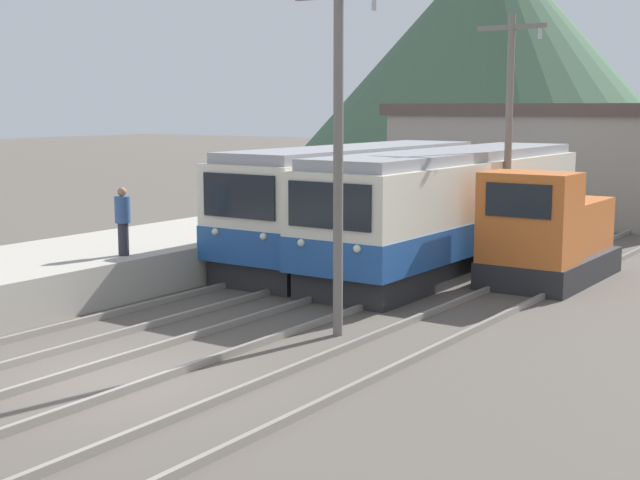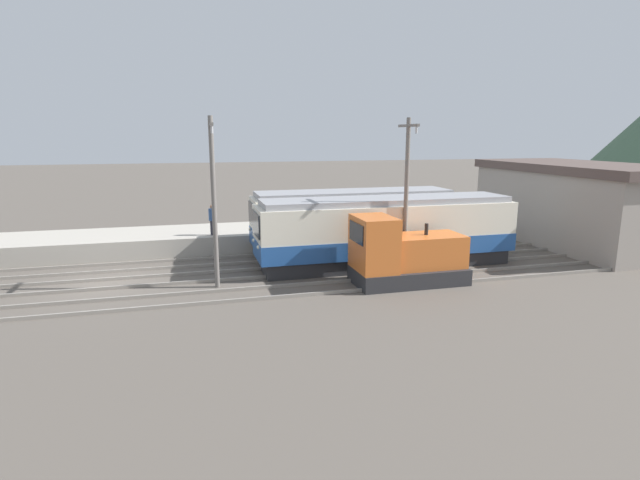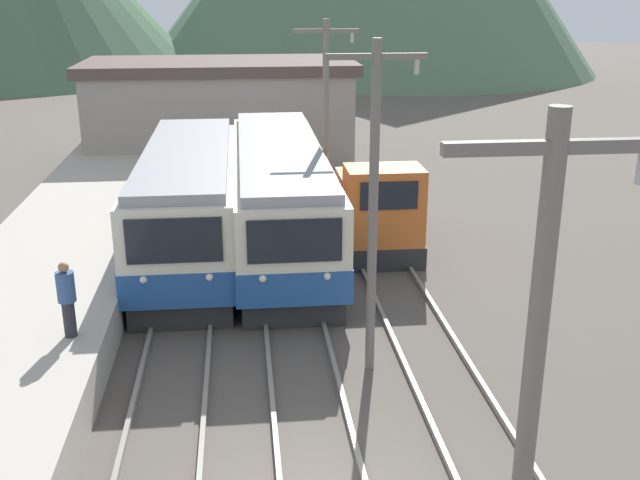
% 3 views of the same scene
% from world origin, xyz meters
% --- Properties ---
extents(ground_plane, '(200.00, 200.00, 0.00)m').
position_xyz_m(ground_plane, '(0.00, 0.00, 0.00)').
color(ground_plane, '#564F47').
extents(track_left, '(1.54, 60.00, 0.14)m').
position_xyz_m(track_left, '(-2.60, 0.00, 0.07)').
color(track_left, gray).
rests_on(track_left, ground).
extents(track_center, '(1.54, 60.00, 0.14)m').
position_xyz_m(track_center, '(0.20, 0.00, 0.07)').
color(track_center, gray).
rests_on(track_center, ground).
extents(track_right, '(1.54, 60.00, 0.14)m').
position_xyz_m(track_right, '(3.20, 0.00, 0.07)').
color(track_right, gray).
rests_on(track_right, ground).
extents(commuter_train_left, '(2.84, 11.06, 3.46)m').
position_xyz_m(commuter_train_left, '(-2.60, 12.21, 1.62)').
color(commuter_train_left, '#28282B').
rests_on(commuter_train_left, ground).
extents(commuter_train_center, '(2.84, 12.86, 3.39)m').
position_xyz_m(commuter_train_center, '(0.20, 12.93, 1.59)').
color(commuter_train_center, '#28282B').
rests_on(commuter_train_center, ground).
extents(shunting_locomotive, '(2.40, 4.88, 3.00)m').
position_xyz_m(shunting_locomotive, '(3.20, 12.52, 1.21)').
color(shunting_locomotive, '#28282B').
rests_on(shunting_locomotive, ground).
extents(catenary_mast_mid, '(2.00, 0.20, 7.11)m').
position_xyz_m(catenary_mast_mid, '(1.71, 4.66, 3.88)').
color(catenary_mast_mid, slate).
rests_on(catenary_mast_mid, ground).
extents(catenary_mast_far, '(2.00, 0.20, 7.11)m').
position_xyz_m(catenary_mast_far, '(1.71, 13.25, 3.88)').
color(catenary_mast_far, slate).
rests_on(catenary_mast_far, ground).
extents(person_on_platform, '(0.38, 0.38, 1.67)m').
position_xyz_m(person_on_platform, '(-4.69, 4.86, 1.93)').
color(person_on_platform, '#282833').
rests_on(person_on_platform, platform_left).
extents(station_building, '(12.60, 6.30, 4.75)m').
position_xyz_m(station_building, '(-1.85, 26.00, 2.40)').
color(station_building, gray).
rests_on(station_building, ground).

